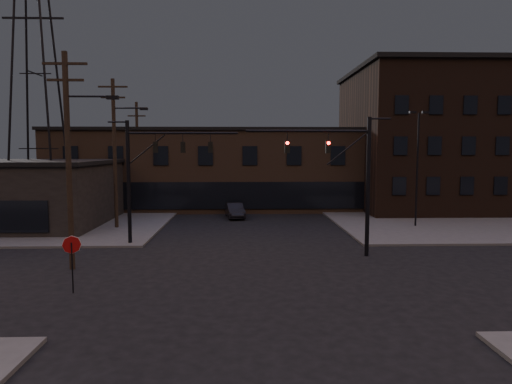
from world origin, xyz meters
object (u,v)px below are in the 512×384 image
traffic_signal_far (148,168)px  stop_sign (72,251)px  parked_car_lot_b (412,202)px  parked_car_lot_a (397,207)px  traffic_signal_near (349,171)px  car_crossing (235,210)px

traffic_signal_far → stop_sign: bearing=-97.3°
stop_sign → parked_car_lot_b: stop_sign is taller
traffic_signal_far → stop_sign: (-1.28, -9.99, -3.17)m
traffic_signal_far → parked_car_lot_a: traffic_signal_far is taller
traffic_signal_near → parked_car_lot_a: traffic_signal_near is taller
traffic_signal_near → parked_car_lot_a: 17.60m
traffic_signal_far → car_crossing: traffic_signal_far is taller
traffic_signal_near → car_crossing: size_ratio=1.96×
stop_sign → parked_car_lot_a: bearing=45.2°
parked_car_lot_b → car_crossing: 18.65m
traffic_signal_far → parked_car_lot_b: traffic_signal_far is taller
traffic_signal_near → car_crossing: 17.10m
traffic_signal_far → parked_car_lot_b: (23.35, 16.34, -4.16)m
car_crossing → parked_car_lot_b: bearing=5.9°
stop_sign → car_crossing: (6.59, 21.60, -1.17)m
stop_sign → parked_car_lot_a: size_ratio=0.56×
traffic_signal_near → stop_sign: size_ratio=3.23×
traffic_signal_far → parked_car_lot_b: bearing=35.0°
stop_sign → traffic_signal_far: bearing=82.7°
stop_sign → parked_car_lot_b: 36.06m
traffic_signal_far → parked_car_lot_a: bearing=29.9°
traffic_signal_near → parked_car_lot_b: traffic_signal_near is taller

